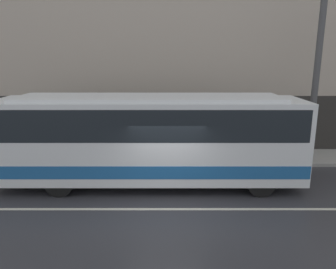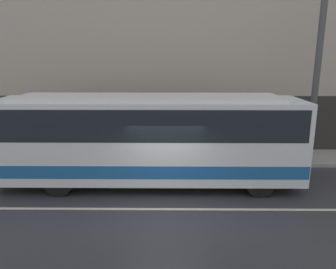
# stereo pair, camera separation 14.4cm
# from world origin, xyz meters

# --- Properties ---
(ground_plane) EXTENTS (60.00, 60.00, 0.00)m
(ground_plane) POSITION_xyz_m (0.00, 0.00, 0.00)
(ground_plane) COLOR #333338
(sidewalk) EXTENTS (60.00, 2.30, 0.14)m
(sidewalk) POSITION_xyz_m (0.00, 5.15, 0.07)
(sidewalk) COLOR #A09E99
(sidewalk) RESTS_ON ground_plane
(building_facade) EXTENTS (60.00, 0.35, 11.98)m
(building_facade) POSITION_xyz_m (0.00, 6.44, 5.79)
(building_facade) COLOR #B7A899
(building_facade) RESTS_ON ground_plane
(lane_stripe) EXTENTS (54.00, 0.14, 0.01)m
(lane_stripe) POSITION_xyz_m (0.00, 0.00, 0.00)
(lane_stripe) COLOR beige
(lane_stripe) RESTS_ON ground_plane
(transit_bus) EXTENTS (10.89, 2.48, 3.32)m
(transit_bus) POSITION_xyz_m (-0.63, 2.08, 1.87)
(transit_bus) COLOR white
(transit_bus) RESTS_ON ground_plane
(utility_pole_near) EXTENTS (0.27, 0.27, 7.31)m
(utility_pole_near) POSITION_xyz_m (6.26, 4.50, 3.80)
(utility_pole_near) COLOR #4C4C4F
(utility_pole_near) RESTS_ON sidewalk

